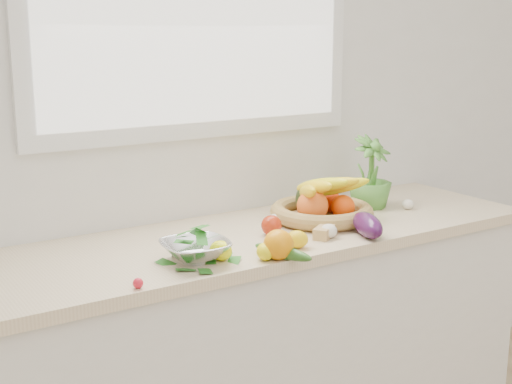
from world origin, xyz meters
TOP-DOWN VIEW (x-y plane):
  - back_wall at (0.00, 2.25)m, footprint 4.50×0.02m
  - counter_cabinet at (0.00, 1.95)m, footprint 2.20×0.58m
  - countertop at (0.00, 1.95)m, footprint 2.24×0.62m
  - orange_loose at (-0.04, 1.67)m, footprint 0.11×0.11m
  - lemon_a at (-0.19, 1.76)m, footprint 0.08×0.09m
  - lemon_b at (-0.07, 1.68)m, footprint 0.08×0.09m
  - lemon_c at (0.08, 1.73)m, footprint 0.09×0.09m
  - apple at (0.09, 1.89)m, footprint 0.08×0.08m
  - ginger at (0.23, 1.78)m, footprint 0.13×0.11m
  - garlic_a at (0.74, 1.91)m, footprint 0.05×0.05m
  - garlic_b at (0.17, 1.99)m, footprint 0.06×0.06m
  - garlic_c at (0.24, 1.77)m, footprint 0.07×0.07m
  - eggplant at (0.36, 1.71)m, footprint 0.14×0.21m
  - cucumber at (-0.02, 1.67)m, footprint 0.10×0.22m
  - radish at (-0.50, 1.67)m, footprint 0.04×0.04m
  - potted_herb at (0.64, 2.02)m, footprint 0.20×0.20m
  - fruit_basket at (0.35, 1.96)m, footprint 0.45×0.45m
  - colander_with_spinach at (-0.26, 1.78)m, footprint 0.22×0.22m

SIDE VIEW (x-z plane):
  - counter_cabinet at x=0.00m, z-range 0.00..0.86m
  - countertop at x=0.00m, z-range 0.86..0.90m
  - radish at x=-0.50m, z-range 0.90..0.93m
  - ginger at x=0.23m, z-range 0.90..0.94m
  - garlic_a at x=0.74m, z-range 0.90..0.94m
  - cucumber at x=-0.02m, z-range 0.90..0.94m
  - garlic_b at x=0.17m, z-range 0.90..0.94m
  - garlic_c at x=0.24m, z-range 0.90..0.95m
  - lemon_b at x=-0.07m, z-range 0.90..0.95m
  - lemon_c at x=0.08m, z-range 0.90..0.96m
  - lemon_a at x=-0.19m, z-range 0.90..0.96m
  - apple at x=0.09m, z-range 0.90..0.97m
  - eggplant at x=0.36m, z-range 0.90..0.98m
  - orange_loose at x=-0.04m, z-range 0.90..0.99m
  - fruit_basket at x=0.35m, z-range 0.86..1.05m
  - colander_with_spinach at x=-0.26m, z-range 0.90..1.01m
  - potted_herb at x=0.64m, z-range 0.88..1.18m
  - back_wall at x=0.00m, z-range 0.00..2.70m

